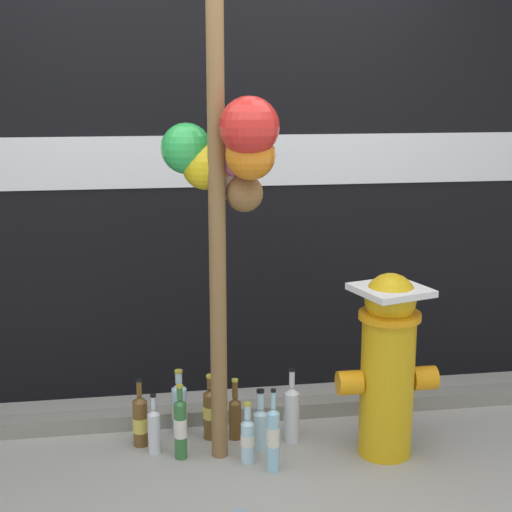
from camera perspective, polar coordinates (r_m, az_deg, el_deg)
ground_plane at (r=3.33m, az=-0.83°, el=-18.24°), size 14.00×14.00×0.00m
building_wall at (r=4.14m, az=-3.51°, el=11.63°), size 10.00×0.21×3.25m
curb_strip at (r=4.01m, az=-2.49°, el=-11.83°), size 8.00×0.12×0.08m
memorial_post at (r=3.28m, az=-2.40°, el=10.16°), size 0.49×0.48×2.75m
fire_hydrant at (r=3.57m, az=10.00°, el=-7.92°), size 0.48×0.37×0.89m
bottle_0 at (r=3.79m, az=-3.43°, el=-11.70°), size 0.08×0.08×0.33m
bottle_1 at (r=3.48m, az=1.31°, el=-13.66°), size 0.06×0.06×0.40m
bottle_2 at (r=3.69m, az=0.33°, el=-12.78°), size 0.07×0.07×0.30m
bottle_3 at (r=3.76m, az=2.72°, el=-11.80°), size 0.08×0.08×0.38m
bottle_4 at (r=3.57m, az=-0.65°, el=-13.71°), size 0.07×0.07×0.30m
bottle_5 at (r=3.61m, az=-5.77°, el=-12.82°), size 0.06×0.06×0.37m
bottle_6 at (r=3.79m, az=-1.60°, el=-12.05°), size 0.06×0.06×0.31m
bottle_7 at (r=3.84m, az=-5.85°, el=-11.43°), size 0.08×0.08×0.34m
bottle_8 at (r=3.76m, az=-8.80°, el=-12.26°), size 0.07×0.07×0.34m
bottle_9 at (r=3.69m, az=-7.76°, el=-12.94°), size 0.06×0.06×0.30m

